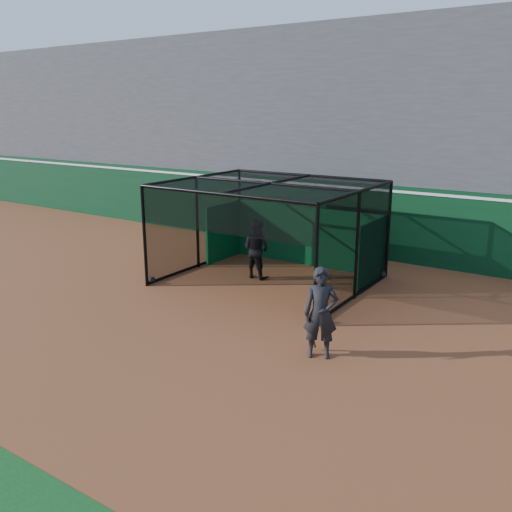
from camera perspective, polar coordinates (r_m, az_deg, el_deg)
The scene contains 6 objects.
ground at distance 12.74m, azimuth -7.48°, elevation -7.64°, with size 120.00×120.00×0.00m, color brown.
outfield_wall at distance 19.32m, azimuth 9.13°, elevation 4.16°, with size 50.00×0.50×2.50m.
grandstand at distance 22.47m, azimuth 13.62°, elevation 13.64°, with size 50.00×7.85×8.95m.
batting_cage at distance 15.68m, azimuth 1.48°, elevation 2.38°, with size 5.50×4.73×2.89m.
batter at distance 16.18m, azimuth 0.03°, elevation 0.75°, with size 0.86×0.67×1.77m, color black.
on_deck_player at distance 11.04m, azimuth 6.82°, elevation -6.00°, with size 0.82×0.72×1.90m.
Camera 1 is at (7.81, -8.80, 4.91)m, focal length 38.00 mm.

